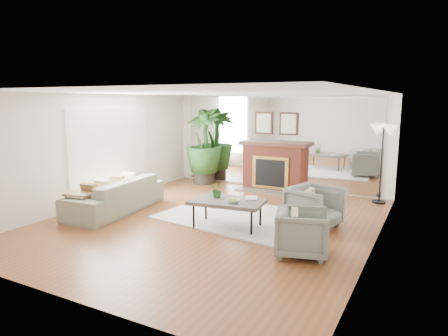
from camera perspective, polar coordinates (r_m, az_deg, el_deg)
The scene contains 18 objects.
ground at distance 7.91m, azimuth -1.78°, elevation -7.67°, with size 7.00×7.00×0.00m, color brown.
wall_left at distance 9.48m, azimuth -17.70°, elevation 2.51°, with size 0.02×7.00×2.50m, color white.
wall_right at distance 6.68m, azimuth 20.99°, elevation -0.53°, with size 0.02×7.00×2.50m, color white.
wall_back at distance 10.77m, azimuth 7.52°, elevation 3.70°, with size 6.00×0.02×2.50m, color white.
mirror_panel at distance 10.75m, azimuth 7.48°, elevation 3.69°, with size 5.40×0.04×2.40m, color silver.
window_panel at distance 9.73m, azimuth -15.92°, elevation 3.36°, with size 0.04×2.40×1.50m, color #B2E09E.
fireplace at distance 10.64m, azimuth 7.00°, elevation 0.43°, with size 1.85×0.83×2.05m.
area_rug at distance 8.15m, azimuth 2.61°, elevation -7.04°, with size 3.13×2.24×0.03m, color silver.
coffee_table at distance 7.40m, azimuth 0.47°, elevation -4.95°, with size 1.42×0.93×0.54m.
sofa at distance 8.85m, azimuth -15.24°, elevation -3.77°, with size 2.41×0.94×0.71m, color gray.
armchair_back at distance 7.64m, azimuth 12.71°, elevation -5.48°, with size 0.84×0.86×0.78m, color slate.
armchair_front at distance 6.29m, azimuth 11.09°, elevation -9.06°, with size 0.77×0.79×0.72m, color slate.
side_table at distance 8.34m, azimuth -19.72°, elevation -3.89°, with size 0.60×0.60×0.58m.
potted_ficus at distance 11.32m, azimuth -2.90°, elevation 3.50°, with size 1.14×1.14×2.13m.
floor_lamp at distance 9.73m, azimuth 21.78°, elevation 4.23°, with size 0.59×0.33×1.82m.
tabletop_plant at distance 7.54m, azimuth -0.94°, elevation -3.08°, with size 0.28×0.24×0.31m, color #346826.
fruit_bowl at distance 7.22m, azimuth 1.28°, elevation -4.71°, with size 0.25×0.25×0.06m, color brown.
book at distance 7.50m, azimuth 3.07°, elevation -4.32°, with size 0.23×0.31×0.02m, color brown.
Camera 1 is at (3.78, -6.54, 2.36)m, focal length 32.00 mm.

